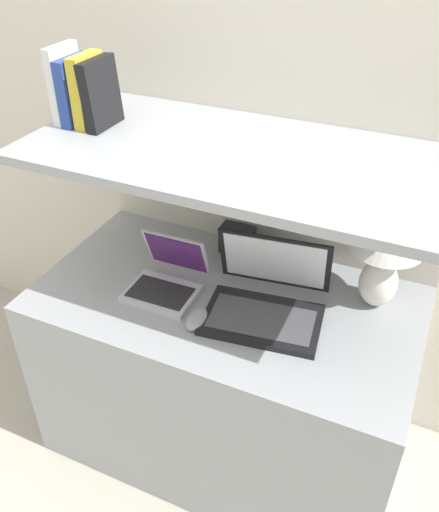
{
  "coord_description": "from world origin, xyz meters",
  "views": [
    {
      "loc": [
        0.53,
        -0.89,
        1.79
      ],
      "look_at": [
        -0.02,
        0.33,
        0.86
      ],
      "focal_mm": 38.0,
      "sensor_mm": 36.0,
      "label": 1
    }
  ],
  "objects_px": {
    "table_lamp": "(386,245)",
    "computer_mouse": "(197,319)",
    "book_blue": "(76,90)",
    "laptop_large": "(266,300)",
    "laptop_small": "(166,280)",
    "book_yellow": "(88,90)",
    "book_white": "(65,84)",
    "router_box": "(237,240)",
    "book_black": "(101,94)"
  },
  "relations": [
    {
      "from": "laptop_small",
      "to": "book_blue",
      "type": "relative_size",
      "value": 1.19
    },
    {
      "from": "book_blue",
      "to": "book_black",
      "type": "height_order",
      "value": "book_black"
    },
    {
      "from": "laptop_large",
      "to": "laptop_small",
      "type": "xyz_separation_m",
      "value": [
        -0.33,
        -0.03,
        -0.01
      ]
    },
    {
      "from": "laptop_large",
      "to": "book_white",
      "type": "distance_m",
      "value": 0.89
    },
    {
      "from": "computer_mouse",
      "to": "book_blue",
      "type": "relative_size",
      "value": 0.56
    },
    {
      "from": "laptop_large",
      "to": "book_blue",
      "type": "xyz_separation_m",
      "value": [
        -0.67,
        0.09,
        0.52
      ]
    },
    {
      "from": "laptop_small",
      "to": "book_yellow",
      "type": "relative_size",
      "value": 1.12
    },
    {
      "from": "book_yellow",
      "to": "book_black",
      "type": "bearing_deg",
      "value": 0.0
    },
    {
      "from": "computer_mouse",
      "to": "laptop_small",
      "type": "bearing_deg",
      "value": 146.66
    },
    {
      "from": "table_lamp",
      "to": "laptop_small",
      "type": "distance_m",
      "value": 0.68
    },
    {
      "from": "table_lamp",
      "to": "router_box",
      "type": "xyz_separation_m",
      "value": [
        -0.5,
        0.08,
        -0.17
      ]
    },
    {
      "from": "laptop_large",
      "to": "book_yellow",
      "type": "height_order",
      "value": "book_yellow"
    },
    {
      "from": "laptop_large",
      "to": "book_white",
      "type": "bearing_deg",
      "value": 173.03
    },
    {
      "from": "router_box",
      "to": "book_black",
      "type": "bearing_deg",
      "value": -154.0
    },
    {
      "from": "laptop_large",
      "to": "router_box",
      "type": "distance_m",
      "value": 0.34
    },
    {
      "from": "book_black",
      "to": "router_box",
      "type": "bearing_deg",
      "value": 26.0
    },
    {
      "from": "table_lamp",
      "to": "book_yellow",
      "type": "bearing_deg",
      "value": -174.0
    },
    {
      "from": "router_box",
      "to": "book_white",
      "type": "height_order",
      "value": "book_white"
    },
    {
      "from": "laptop_large",
      "to": "book_blue",
      "type": "height_order",
      "value": "book_blue"
    },
    {
      "from": "computer_mouse",
      "to": "book_white",
      "type": "bearing_deg",
      "value": 157.82
    },
    {
      "from": "router_box",
      "to": "laptop_large",
      "type": "bearing_deg",
      "value": -52.11
    },
    {
      "from": "table_lamp",
      "to": "laptop_large",
      "type": "relative_size",
      "value": 0.86
    },
    {
      "from": "computer_mouse",
      "to": "router_box",
      "type": "height_order",
      "value": "router_box"
    },
    {
      "from": "laptop_small",
      "to": "router_box",
      "type": "bearing_deg",
      "value": 67.51
    },
    {
      "from": "book_white",
      "to": "book_yellow",
      "type": "xyz_separation_m",
      "value": [
        0.08,
        0.0,
        -0.01
      ]
    },
    {
      "from": "computer_mouse",
      "to": "book_blue",
      "type": "bearing_deg",
      "value": 156.34
    },
    {
      "from": "laptop_large",
      "to": "computer_mouse",
      "type": "xyz_separation_m",
      "value": [
        -0.17,
        -0.13,
        -0.03
      ]
    },
    {
      "from": "table_lamp",
      "to": "book_white",
      "type": "distance_m",
      "value": 1.07
    },
    {
      "from": "laptop_small",
      "to": "book_black",
      "type": "bearing_deg",
      "value": 155.68
    },
    {
      "from": "book_white",
      "to": "book_black",
      "type": "height_order",
      "value": "book_white"
    },
    {
      "from": "book_white",
      "to": "book_black",
      "type": "distance_m",
      "value": 0.13
    },
    {
      "from": "table_lamp",
      "to": "laptop_large",
      "type": "bearing_deg",
      "value": -148.17
    },
    {
      "from": "book_yellow",
      "to": "laptop_large",
      "type": "bearing_deg",
      "value": -7.88
    },
    {
      "from": "laptop_large",
      "to": "book_yellow",
      "type": "distance_m",
      "value": 0.82
    },
    {
      "from": "book_blue",
      "to": "book_yellow",
      "type": "xyz_separation_m",
      "value": [
        0.04,
        0.0,
        0.01
      ]
    },
    {
      "from": "laptop_small",
      "to": "table_lamp",
      "type": "bearing_deg",
      "value": 18.54
    },
    {
      "from": "router_box",
      "to": "book_yellow",
      "type": "relative_size",
      "value": 0.56
    },
    {
      "from": "table_lamp",
      "to": "book_yellow",
      "type": "height_order",
      "value": "book_yellow"
    },
    {
      "from": "book_blue",
      "to": "book_yellow",
      "type": "height_order",
      "value": "book_yellow"
    },
    {
      "from": "laptop_large",
      "to": "book_black",
      "type": "distance_m",
      "value": 0.79
    },
    {
      "from": "table_lamp",
      "to": "computer_mouse",
      "type": "relative_size",
      "value": 3.03
    },
    {
      "from": "laptop_small",
      "to": "router_box",
      "type": "xyz_separation_m",
      "value": [
        0.12,
        0.29,
        0.01
      ]
    },
    {
      "from": "router_box",
      "to": "book_black",
      "type": "xyz_separation_m",
      "value": [
        -0.37,
        -0.18,
        0.52
      ]
    },
    {
      "from": "router_box",
      "to": "book_yellow",
      "type": "xyz_separation_m",
      "value": [
        -0.42,
        -0.18,
        0.53
      ]
    },
    {
      "from": "book_blue",
      "to": "book_black",
      "type": "xyz_separation_m",
      "value": [
        0.09,
        0.0,
        0.0
      ]
    },
    {
      "from": "router_box",
      "to": "book_black",
      "type": "distance_m",
      "value": 0.67
    },
    {
      "from": "book_white",
      "to": "book_black",
      "type": "relative_size",
      "value": 1.12
    },
    {
      "from": "book_blue",
      "to": "book_yellow",
      "type": "relative_size",
      "value": 0.94
    },
    {
      "from": "laptop_large",
      "to": "book_yellow",
      "type": "bearing_deg",
      "value": 172.12
    },
    {
      "from": "laptop_large",
      "to": "computer_mouse",
      "type": "bearing_deg",
      "value": -142.14
    }
  ]
}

